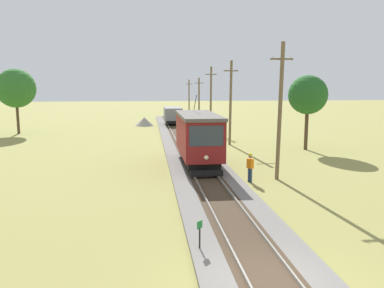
% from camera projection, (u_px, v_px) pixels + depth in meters
% --- Properties ---
extents(ground_plane, '(260.00, 260.00, 0.00)m').
position_uv_depth(ground_plane, '(270.00, 285.00, 11.36)').
color(ground_plane, olive).
extents(track_ballast, '(4.20, 120.00, 0.18)m').
position_uv_depth(track_ballast, '(270.00, 282.00, 11.35)').
color(track_ballast, slate).
rests_on(track_ballast, ground).
extents(sleeper_bed, '(2.04, 120.00, 0.01)m').
position_uv_depth(sleeper_bed, '(270.00, 279.00, 11.34)').
color(sleeper_bed, '#423323').
rests_on(sleeper_bed, track_ballast).
extents(rail_left, '(0.07, 120.00, 0.14)m').
position_uv_depth(rail_left, '(246.00, 279.00, 11.25)').
color(rail_left, gray).
rests_on(rail_left, track_ballast).
extents(rail_right, '(0.07, 120.00, 0.14)m').
position_uv_depth(rail_right, '(294.00, 276.00, 11.41)').
color(rail_right, gray).
rests_on(rail_right, track_ballast).
extents(red_tram, '(2.60, 8.54, 4.79)m').
position_uv_depth(red_tram, '(198.00, 137.00, 27.38)').
color(red_tram, maroon).
rests_on(red_tram, rail_right).
extents(freight_car, '(2.40, 5.20, 2.31)m').
position_uv_depth(freight_car, '(173.00, 115.00, 55.29)').
color(freight_car, slate).
rests_on(freight_car, rail_right).
extents(utility_pole_near_tram, '(1.40, 0.58, 8.35)m').
position_uv_depth(utility_pole_near_tram, '(280.00, 111.00, 23.33)').
color(utility_pole_near_tram, brown).
rests_on(utility_pole_near_tram, ground).
extents(utility_pole_mid, '(1.40, 0.53, 8.13)m').
position_uv_depth(utility_pole_mid, '(231.00, 102.00, 37.29)').
color(utility_pole_mid, brown).
rests_on(utility_pole_mid, ground).
extents(utility_pole_far, '(1.40, 0.52, 8.10)m').
position_uv_depth(utility_pole_far, '(211.00, 98.00, 48.93)').
color(utility_pole_far, brown).
rests_on(utility_pole_far, ground).
extents(utility_pole_distant, '(1.40, 0.56, 6.92)m').
position_uv_depth(utility_pole_distant, '(199.00, 99.00, 60.32)').
color(utility_pole_distant, brown).
rests_on(utility_pole_distant, ground).
extents(utility_pole_horizon, '(1.40, 0.45, 6.81)m').
position_uv_depth(utility_pole_horizon, '(189.00, 97.00, 74.97)').
color(utility_pole_horizon, brown).
rests_on(utility_pole_horizon, ground).
extents(trackside_signal_marker, '(0.21, 0.21, 1.18)m').
position_uv_depth(trackside_signal_marker, '(200.00, 235.00, 13.44)').
color(trackside_signal_marker, black).
rests_on(trackside_signal_marker, ground).
extents(gravel_pile, '(2.79, 2.79, 1.23)m').
position_uv_depth(gravel_pile, '(144.00, 121.00, 55.49)').
color(gravel_pile, '#9E998E').
rests_on(gravel_pile, ground).
extents(track_worker, '(0.39, 0.45, 1.78)m').
position_uv_depth(track_worker, '(250.00, 166.00, 23.25)').
color(track_worker, navy).
rests_on(track_worker, ground).
extents(tree_left_near, '(4.60, 4.60, 7.72)m').
position_uv_depth(tree_left_near, '(16.00, 88.00, 45.79)').
color(tree_left_near, '#4C3823').
rests_on(tree_left_near, ground).
extents(tree_right_near, '(3.48, 3.48, 6.69)m').
position_uv_depth(tree_right_near, '(308.00, 95.00, 34.40)').
color(tree_right_near, '#4C3823').
rests_on(tree_right_near, ground).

